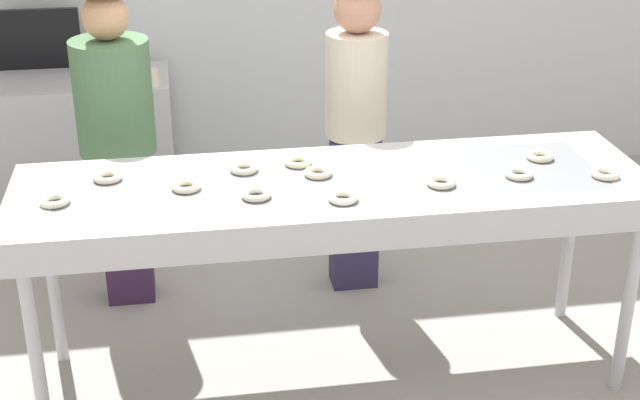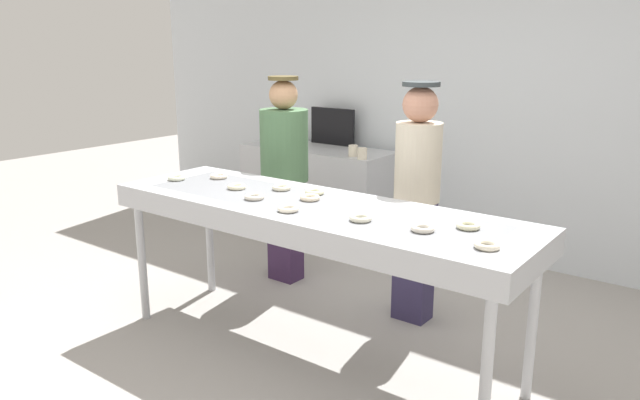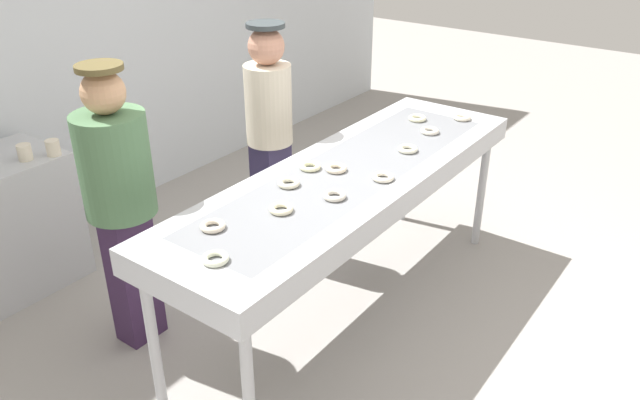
# 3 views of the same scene
# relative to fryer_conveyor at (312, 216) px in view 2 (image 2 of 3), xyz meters

# --- Properties ---
(ground_plane) EXTENTS (16.00, 16.00, 0.00)m
(ground_plane) POSITION_rel_fryer_conveyor_xyz_m (0.00, 0.00, -0.90)
(ground_plane) COLOR #9E9993
(back_wall) EXTENTS (8.00, 0.12, 3.30)m
(back_wall) POSITION_rel_fryer_conveyor_xyz_m (0.00, 2.41, 0.75)
(back_wall) COLOR silver
(back_wall) RESTS_ON ground
(fryer_conveyor) EXTENTS (2.69, 0.79, 0.97)m
(fryer_conveyor) POSITION_rel_fryer_conveyor_xyz_m (0.00, 0.00, 0.00)
(fryer_conveyor) COLOR #B7BABF
(fryer_conveyor) RESTS_ON ground
(sugar_donut_0) EXTENTS (0.15, 0.15, 0.03)m
(sugar_donut_0) POSITION_rel_fryer_conveyor_xyz_m (-1.13, -0.06, 0.09)
(sugar_donut_0) COLOR white
(sugar_donut_0) RESTS_ON fryer_conveyor
(sugar_donut_1) EXTENTS (0.13, 0.13, 0.03)m
(sugar_donut_1) POSITION_rel_fryer_conveyor_xyz_m (0.43, -0.13, 0.09)
(sugar_donut_1) COLOR white
(sugar_donut_1) RESTS_ON fryer_conveyor
(sugar_donut_2) EXTENTS (0.16, 0.16, 0.03)m
(sugar_donut_2) POSITION_rel_fryer_conveyor_xyz_m (1.14, -0.15, 0.09)
(sugar_donut_2) COLOR white
(sugar_donut_2) RESTS_ON fryer_conveyor
(sugar_donut_3) EXTENTS (0.15, 0.15, 0.03)m
(sugar_donut_3) POSITION_rel_fryer_conveyor_xyz_m (-0.00, -0.21, 0.09)
(sugar_donut_3) COLOR white
(sugar_donut_3) RESTS_ON fryer_conveyor
(sugar_donut_4) EXTENTS (0.12, 0.12, 0.03)m
(sugar_donut_4) POSITION_rel_fryer_conveyor_xyz_m (-0.12, 0.19, 0.09)
(sugar_donut_4) COLOR #F8F4C2
(sugar_donut_4) RESTS_ON fryer_conveyor
(sugar_donut_5) EXTENTS (0.17, 0.17, 0.03)m
(sugar_donut_5) POSITION_rel_fryer_conveyor_xyz_m (-0.62, 0.00, 0.09)
(sugar_donut_5) COLOR #FAF1C9
(sugar_donut_5) RESTS_ON fryer_conveyor
(sugar_donut_6) EXTENTS (0.14, 0.14, 0.03)m
(sugar_donut_6) POSITION_rel_fryer_conveyor_xyz_m (-0.34, -0.13, 0.09)
(sugar_donut_6) COLOR silver
(sugar_donut_6) RESTS_ON fryer_conveyor
(sugar_donut_7) EXTENTS (0.17, 0.17, 0.03)m
(sugar_donut_7) POSITION_rel_fryer_conveyor_xyz_m (-0.94, 0.15, 0.09)
(sugar_donut_7) COLOR #F3E3C8
(sugar_donut_7) RESTS_ON fryer_conveyor
(sugar_donut_8) EXTENTS (0.15, 0.15, 0.03)m
(sugar_donut_8) POSITION_rel_fryer_conveyor_xyz_m (-0.36, 0.15, 0.09)
(sugar_donut_8) COLOR #EDE6C7
(sugar_donut_8) RESTS_ON fryer_conveyor
(sugar_donut_9) EXTENTS (0.14, 0.14, 0.03)m
(sugar_donut_9) POSITION_rel_fryer_conveyor_xyz_m (-0.06, 0.06, 0.09)
(sugar_donut_9) COLOR #F9E5C4
(sugar_donut_9) RESTS_ON fryer_conveyor
(sugar_donut_10) EXTENTS (0.16, 0.16, 0.03)m
(sugar_donut_10) POSITION_rel_fryer_conveyor_xyz_m (0.94, 0.09, 0.09)
(sugar_donut_10) COLOR #F3EFC4
(sugar_donut_10) RESTS_ON fryer_conveyor
(sugar_donut_11) EXTENTS (0.17, 0.17, 0.03)m
(sugar_donut_11) POSITION_rel_fryer_conveyor_xyz_m (0.78, -0.09, 0.09)
(sugar_donut_11) COLOR white
(sugar_donut_11) RESTS_ON fryer_conveyor
(worker_baker) EXTENTS (0.38, 0.38, 1.65)m
(worker_baker) POSITION_rel_fryer_conveyor_xyz_m (-0.93, 0.86, 0.06)
(worker_baker) COLOR #372142
(worker_baker) RESTS_ON ground
(worker_assistant) EXTENTS (0.31, 0.31, 1.65)m
(worker_assistant) POSITION_rel_fryer_conveyor_xyz_m (0.26, 0.82, 0.03)
(worker_assistant) COLOR #2F284A
(worker_assistant) RESTS_ON ground
(prep_counter) EXTENTS (1.54, 0.61, 0.89)m
(prep_counter) POSITION_rel_fryer_conveyor_xyz_m (-1.45, 1.96, -0.45)
(prep_counter) COLOR #B7BABF
(prep_counter) RESTS_ON ground
(paper_cup_0) EXTENTS (0.09, 0.09, 0.10)m
(paper_cup_0) POSITION_rel_fryer_conveyor_xyz_m (-0.77, 1.73, 0.04)
(paper_cup_0) COLOR beige
(paper_cup_0) RESTS_ON prep_counter
(paper_cup_1) EXTENTS (0.09, 0.09, 0.10)m
(paper_cup_1) POSITION_rel_fryer_conveyor_xyz_m (-0.92, 1.80, 0.04)
(paper_cup_1) COLOR beige
(paper_cup_1) RESTS_ON prep_counter
(menu_display) EXTENTS (0.51, 0.04, 0.37)m
(menu_display) POSITION_rel_fryer_conveyor_xyz_m (-1.45, 2.21, 0.18)
(menu_display) COLOR black
(menu_display) RESTS_ON prep_counter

